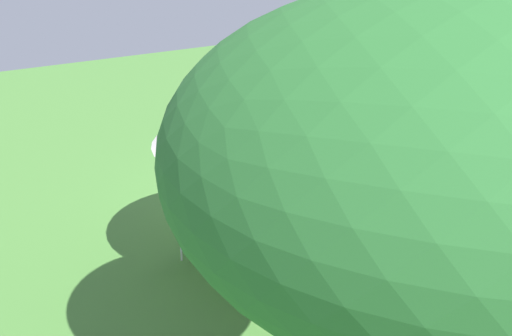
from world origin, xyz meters
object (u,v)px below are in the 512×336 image
patio_chair_west_end (283,261)px  acacia_tree_right_background (294,140)px  patio_chair_east_end (185,232)px  zebra_nearest_camera (344,158)px  zebra_by_umbrella (235,160)px  shade_umbrella (250,117)px  standing_watcher (259,117)px  guest_beside_umbrella (356,227)px  patio_dining_table (251,223)px  patio_chair_near_hut (274,202)px  acacia_tree_left_background (436,157)px

patio_chair_west_end → acacia_tree_right_background: (1.35, 1.82, 3.16)m
patio_chair_east_end → zebra_nearest_camera: zebra_nearest_camera is taller
zebra_by_umbrella → shade_umbrella: bearing=-111.4°
zebra_nearest_camera → standing_watcher: bearing=42.5°
patio_chair_east_end → guest_beside_umbrella: bearing=74.6°
standing_watcher → acacia_tree_right_background: 9.58m
patio_chair_east_end → guest_beside_umbrella: size_ratio=0.57×
standing_watcher → shade_umbrella: bearing=95.0°
guest_beside_umbrella → zebra_by_umbrella: (-0.03, -4.15, -0.02)m
acacia_tree_right_background → standing_watcher: bearing=-123.2°
patio_chair_east_end → patio_dining_table: bearing=90.0°
patio_chair_west_end → patio_chair_east_end: bearing=124.4°
patio_dining_table → shade_umbrella: bearing=0.0°
patio_chair_near_hut → acacia_tree_left_background: 8.83m
acacia_tree_right_background → guest_beside_umbrella: bearing=-152.6°
standing_watcher → acacia_tree_right_background: size_ratio=0.37×
standing_watcher → zebra_nearest_camera: (0.14, 3.75, -0.05)m
zebra_nearest_camera → acacia_tree_left_background: acacia_tree_left_background is taller
shade_umbrella → acacia_tree_left_background: bearing=64.4°
patio_chair_west_end → guest_beside_umbrella: guest_beside_umbrella is taller
patio_chair_west_end → zebra_by_umbrella: bearing=77.3°
patio_chair_west_end → acacia_tree_left_background: (2.68, 4.69, 4.20)m
shade_umbrella → acacia_tree_right_background: (1.53, 3.11, 0.81)m
zebra_nearest_camera → guest_beside_umbrella: bearing=-175.7°
patio_chair_near_hut → patio_dining_table: bearing=90.0°
guest_beside_umbrella → zebra_by_umbrella: 4.15m
patio_dining_table → zebra_nearest_camera: 3.49m
patio_chair_west_end → guest_beside_umbrella: (-1.40, 0.40, 0.42)m
patio_chair_near_hut → standing_watcher: bearing=-63.4°
patio_chair_near_hut → patio_chair_west_end: 2.37m
shade_umbrella → zebra_by_umbrella: 3.38m
patio_chair_west_end → standing_watcher: 6.98m
zebra_nearest_camera → zebra_by_umbrella: 2.67m
shade_umbrella → patio_chair_west_end: shade_umbrella is taller
shade_umbrella → standing_watcher: size_ratio=2.12×
acacia_tree_right_background → acacia_tree_left_background: acacia_tree_left_background is taller
acacia_tree_right_background → acacia_tree_left_background: bearing=65.1°
patio_dining_table → acacia_tree_right_background: acacia_tree_right_background is taller
guest_beside_umbrella → patio_chair_near_hut: bearing=145.1°
standing_watcher → acacia_tree_right_background: acacia_tree_right_background is taller
patio_dining_table → zebra_by_umbrella: bearing=-116.7°
guest_beside_umbrella → zebra_by_umbrella: guest_beside_umbrella is taller
shade_umbrella → zebra_nearest_camera: size_ratio=1.99×
patio_chair_east_end → zebra_nearest_camera: 4.54m
standing_watcher → zebra_by_umbrella: 3.12m
patio_chair_west_end → standing_watcher: (-3.70, -5.89, 0.52)m
patio_chair_west_end → acacia_tree_right_background: bearing=-118.4°
patio_dining_table → acacia_tree_left_background: acacia_tree_left_background is taller
zebra_by_umbrella → acacia_tree_right_background: size_ratio=0.46×
standing_watcher → patio_chair_east_end: bearing=82.8°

